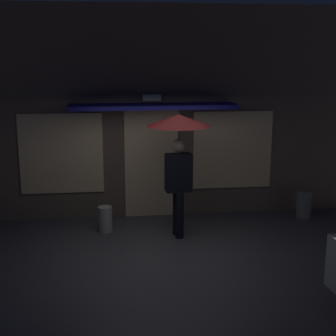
# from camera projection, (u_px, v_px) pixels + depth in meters

# --- Properties ---
(ground_plane) EXTENTS (18.00, 18.00, 0.00)m
(ground_plane) POSITION_uv_depth(u_px,v_px,m) (163.00, 257.00, 8.05)
(ground_plane) COLOR #423F44
(building_facade) EXTENTS (8.95, 1.00, 4.23)m
(building_facade) POSITION_uv_depth(u_px,v_px,m) (151.00, 114.00, 9.84)
(building_facade) COLOR brown
(building_facade) RESTS_ON ground
(person_with_umbrella) EXTENTS (1.13, 1.13, 2.25)m
(person_with_umbrella) POSITION_uv_depth(u_px,v_px,m) (179.00, 141.00, 8.61)
(person_with_umbrella) COLOR black
(person_with_umbrella) RESTS_ON ground
(sidewalk_bollard) EXTENTS (0.26, 0.26, 0.49)m
(sidewalk_bollard) POSITION_uv_depth(u_px,v_px,m) (105.00, 219.00, 9.19)
(sidewalk_bollard) COLOR #B2A899
(sidewalk_bollard) RESTS_ON ground
(sidewalk_bollard_2) EXTENTS (0.30, 0.30, 0.56)m
(sidewalk_bollard_2) POSITION_uv_depth(u_px,v_px,m) (304.00, 204.00, 9.97)
(sidewalk_bollard_2) COLOR slate
(sidewalk_bollard_2) RESTS_ON ground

